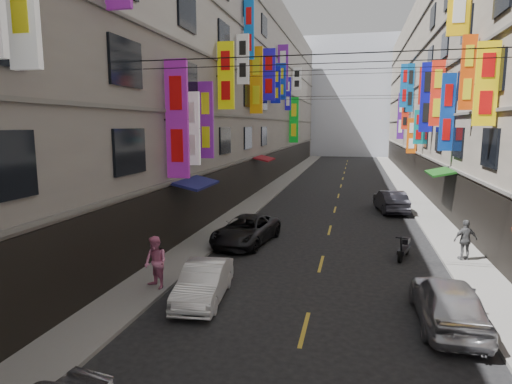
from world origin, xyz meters
The scene contains 16 objects.
sidewalk_left centered at (-6.00, 42.00, 0.06)m, with size 2.00×90.00×0.12m, color slate.
sidewalk_right centered at (6.00, 42.00, 0.06)m, with size 2.00×90.00×0.12m, color slate.
building_row_left centered at (-11.99, 42.00, 9.49)m, with size 10.14×90.00×19.00m.
building_row_right centered at (11.99, 42.00, 9.49)m, with size 10.14×90.00×19.00m.
haze_block centered at (0.00, 92.00, 11.00)m, with size 18.00×8.00×22.00m, color silver.
shop_signage centered at (-0.19, 35.18, 8.99)m, with size 14.00×55.00×12.05m.
street_awnings centered at (-1.26, 26.00, 3.00)m, with size 13.99×35.20×0.41m.
overhead_cables centered at (0.00, 30.00, 8.80)m, with size 14.00×38.04×1.24m.
lane_markings centered at (0.00, 39.00, 0.00)m, with size 0.12×80.20×0.01m.
scooter_far_right centered at (3.46, 25.55, 0.44)m, with size 0.75×1.75×1.14m.
car_left_mid centered at (-3.50, 19.31, 0.62)m, with size 1.32×3.79×1.25m, color white.
car_left_far centered at (-3.86, 26.34, 0.67)m, with size 2.22×4.81×1.34m, color black.
car_right_mid centered at (4.00, 19.21, 0.73)m, with size 1.72×4.28×1.46m, color #B3B2B7.
car_right_far centered at (3.66, 36.09, 0.73)m, with size 1.55×4.44×1.46m, color #25242C.
pedestrian_lfar centered at (-5.40, 19.67, 1.04)m, with size 0.90×0.61×1.84m, color pink.
pedestrian_rfar centered at (5.90, 25.56, 0.99)m, with size 1.02×0.58×1.73m, color #555658.
Camera 1 is at (1.25, 6.52, 5.76)m, focal length 30.00 mm.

